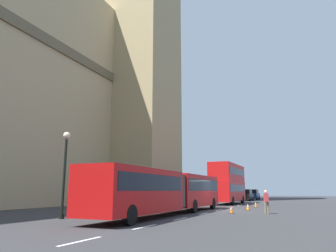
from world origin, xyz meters
TOP-DOWN VIEW (x-y plane):
  - ground_plane at (0.00, 0.00)m, footprint 160.00×160.00m
  - lane_centre_marking at (0.83, 0.00)m, footprint 39.00×0.16m
  - articulated_bus at (-5.51, 1.99)m, footprint 18.14×2.54m
  - double_decker_bus at (13.45, 2.00)m, footprint 9.97×2.54m
  - sedan_lead at (26.85, 2.10)m, footprint 4.40×1.86m
  - sedan_trailing at (33.97, 2.01)m, footprint 4.40×1.86m
  - traffic_cone_west at (-2.59, -1.81)m, footprint 0.36×0.36m
  - traffic_cone_middle at (1.87, -2.28)m, footprint 0.36×0.36m
  - traffic_cone_east at (6.97, -2.21)m, footprint 0.36×0.36m
  - street_lamp at (-11.25, 6.50)m, footprint 0.44×0.44m
  - pedestrian_near_cones at (-2.18, -4.30)m, footprint 0.46×0.39m

SIDE VIEW (x-z plane):
  - ground_plane at x=0.00m, z-range 0.00..0.00m
  - lane_centre_marking at x=0.83m, z-range 0.00..0.01m
  - traffic_cone_west at x=-2.59m, z-range -0.01..0.57m
  - traffic_cone_middle at x=1.87m, z-range -0.01..0.57m
  - traffic_cone_east at x=6.97m, z-range -0.01..0.57m
  - pedestrian_near_cones at x=-2.18m, z-range 0.07..1.76m
  - sedan_lead at x=26.85m, z-range -0.01..1.84m
  - sedan_trailing at x=33.97m, z-range -0.01..1.84m
  - articulated_bus at x=-5.51m, z-range 0.30..3.20m
  - double_decker_bus at x=13.45m, z-range 0.26..5.16m
  - street_lamp at x=-11.25m, z-range 0.42..5.69m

